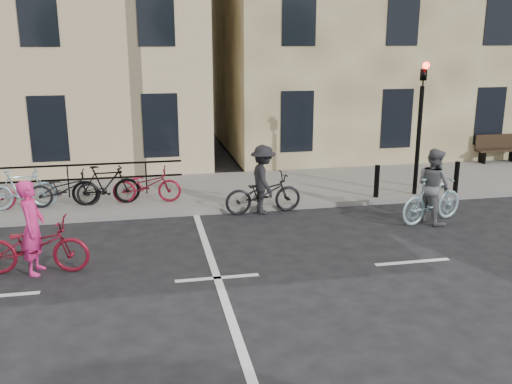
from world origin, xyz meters
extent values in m
plane|color=black|center=(0.00, 0.00, 0.00)|extent=(120.00, 120.00, 0.00)
cube|color=slate|center=(-4.00, 6.00, 0.07)|extent=(46.00, 4.00, 0.15)
cylinder|color=black|center=(6.20, 4.35, 1.65)|extent=(0.12, 0.12, 3.00)
imported|color=black|center=(6.20, 4.35, 3.60)|extent=(0.15, 0.18, 0.90)
sphere|color=#FF0C05|center=(6.20, 4.23, 3.70)|extent=(0.18, 0.18, 0.18)
cylinder|color=black|center=(5.00, 4.25, 0.60)|extent=(0.14, 0.14, 0.90)
cylinder|color=black|center=(7.40, 4.25, 0.60)|extent=(0.14, 0.14, 0.90)
cube|color=black|center=(10.40, 7.65, 0.35)|extent=(0.06, 0.38, 0.40)
cube|color=black|center=(11.00, 7.65, 0.58)|extent=(1.60, 0.40, 0.06)
cube|color=black|center=(11.00, 7.83, 0.87)|extent=(1.60, 0.06, 0.50)
cube|color=black|center=(-4.35, 5.90, 0.62)|extent=(8.30, 0.04, 0.95)
imported|color=#8BAEB7|center=(-4.35, 5.00, 0.68)|extent=(1.75, 0.49, 1.05)
imported|color=black|center=(-3.30, 5.00, 0.62)|extent=(1.80, 0.63, 0.95)
imported|color=black|center=(-2.25, 5.00, 0.68)|extent=(1.75, 0.49, 1.05)
imported|color=maroon|center=(-1.20, 5.00, 0.62)|extent=(1.80, 0.63, 0.95)
imported|color=maroon|center=(-3.40, 0.98, 0.54)|extent=(2.14, 0.97, 1.09)
imported|color=#DB2677|center=(-3.40, 0.98, 0.92)|extent=(0.52, 0.72, 1.84)
imported|color=#8BAEB7|center=(5.63, 2.33, 0.57)|extent=(1.99, 1.11, 1.15)
imported|color=#5B5B60|center=(5.63, 2.33, 0.92)|extent=(0.94, 1.07, 1.85)
imported|color=black|center=(1.73, 3.90, 0.53)|extent=(2.05, 0.83, 1.05)
imported|color=black|center=(1.73, 3.90, 0.89)|extent=(0.74, 1.20, 1.79)
camera|label=1|loc=(-1.27, -9.95, 4.42)|focal=40.00mm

